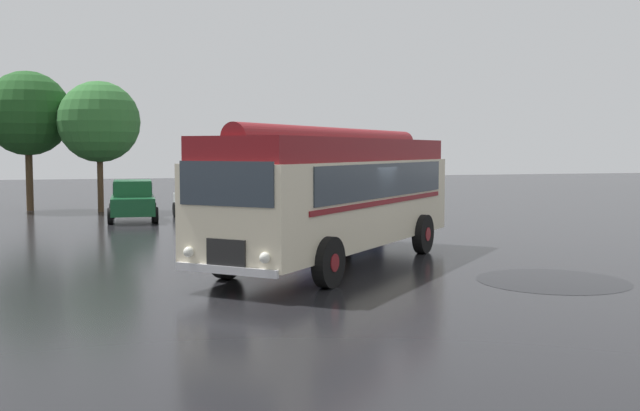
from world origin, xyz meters
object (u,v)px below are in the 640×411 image
box_van (335,186)px  car_mid_right (273,199)px  car_mid_left (201,199)px  car_near_left (133,200)px  vintage_bus (337,190)px

box_van → car_mid_right: bearing=179.1°
car_mid_left → box_van: 5.79m
car_mid_right → car_mid_left: bearing=167.1°
car_near_left → car_mid_right: 5.85m
car_mid_right → box_van: (2.74, -0.04, 0.52)m
vintage_bus → car_mid_right: bearing=83.7°
vintage_bus → car_near_left: 14.43m
vintage_bus → car_mid_left: (-1.53, 13.63, -1.05)m
car_mid_left → car_mid_right: 3.05m
car_near_left → box_van: size_ratio=0.73×
car_mid_right → box_van: size_ratio=0.74×
car_near_left → box_van: bearing=-5.4°
vintage_bus → box_van: size_ratio=1.52×
car_mid_right → vintage_bus: bearing=-96.3°
car_near_left → box_van: (8.54, -0.81, 0.52)m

